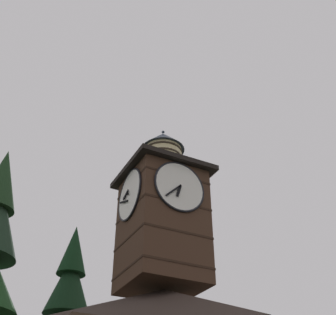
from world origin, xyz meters
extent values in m
cube|color=#422B1E|center=(1.42, -2.77, 10.89)|extent=(3.38, 3.38, 5.61)
cube|color=black|center=(1.42, -2.77, 8.76)|extent=(3.42, 3.42, 0.10)
cube|color=black|center=(1.42, -2.77, 10.16)|extent=(3.42, 3.42, 0.10)
cube|color=black|center=(1.42, -2.77, 11.56)|extent=(3.42, 3.42, 0.10)
cube|color=black|center=(1.42, -2.77, 12.96)|extent=(3.42, 3.42, 0.10)
cylinder|color=white|center=(1.42, -1.06, 12.36)|extent=(2.48, 0.10, 2.48)
torus|color=black|center=(1.42, -1.03, 12.36)|extent=(2.58, 0.10, 2.58)
cube|color=black|center=(1.51, -0.96, 12.06)|extent=(0.29, 0.04, 0.63)
cube|color=black|center=(1.79, -0.96, 12.01)|extent=(0.79, 0.04, 0.76)
sphere|color=black|center=(1.42, -0.95, 12.36)|extent=(0.10, 0.10, 0.10)
cylinder|color=white|center=(3.13, -2.77, 12.36)|extent=(0.10, 2.48, 2.48)
torus|color=black|center=(3.16, -2.77, 12.36)|extent=(0.10, 2.58, 2.58)
cube|color=black|center=(3.23, -3.06, 12.47)|extent=(0.04, 0.62, 0.33)
cube|color=black|center=(3.23, -3.25, 12.19)|extent=(0.04, 0.99, 0.42)
sphere|color=black|center=(3.24, -2.77, 12.36)|extent=(0.10, 0.10, 0.10)
cube|color=black|center=(1.42, -2.77, 13.82)|extent=(4.08, 4.08, 0.25)
cylinder|color=beige|center=(1.42, -2.77, 14.71)|extent=(1.96, 1.96, 1.54)
cylinder|color=#2D2319|center=(1.42, -2.77, 14.13)|extent=(2.02, 2.02, 0.10)
cylinder|color=#2D2319|center=(1.42, -2.77, 14.52)|extent=(2.02, 2.02, 0.10)
cylinder|color=#2D2319|center=(1.42, -2.77, 14.91)|extent=(2.02, 2.02, 0.10)
cylinder|color=#2D2319|center=(1.42, -2.77, 15.29)|extent=(2.02, 2.02, 0.10)
cone|color=#2D3847|center=(1.42, -2.77, 16.03)|extent=(2.26, 2.26, 1.09)
sphere|color=#2D3847|center=(1.42, -2.77, 16.68)|extent=(0.16, 0.16, 0.16)
cone|color=black|center=(3.66, -9.68, 10.14)|extent=(2.50, 2.50, 3.42)
cone|color=black|center=(3.66, -9.68, 12.08)|extent=(1.64, 1.64, 2.95)
cone|color=#1B351B|center=(8.56, -7.25, 14.13)|extent=(1.97, 1.97, 3.60)
camera|label=1|loc=(9.89, 14.27, 2.00)|focal=47.63mm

